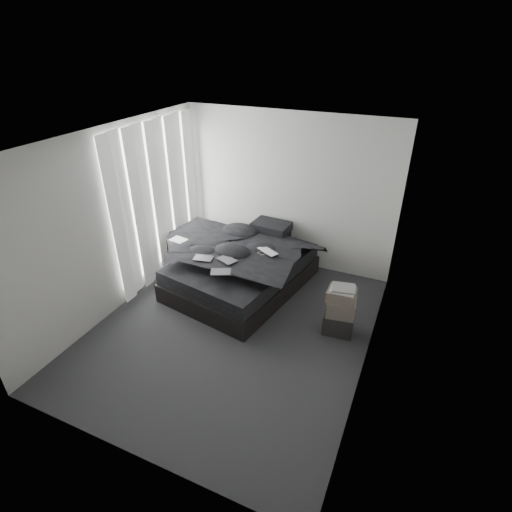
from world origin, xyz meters
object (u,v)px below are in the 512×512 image
at_px(laptop, 265,248).
at_px(side_stand, 181,258).
at_px(box_lower, 339,323).
at_px(bed, 242,278).

height_order(laptop, side_stand, laptop).
bearing_deg(box_lower, laptop, 160.48).
distance_m(laptop, box_lower, 1.52).
bearing_deg(bed, side_stand, -162.76).
xyz_separation_m(laptop, box_lower, (1.29, -0.46, -0.65)).
relative_size(laptop, side_stand, 0.52).
distance_m(bed, box_lower, 1.77).
relative_size(side_stand, box_lower, 1.70).
height_order(bed, box_lower, bed).
bearing_deg(box_lower, bed, 164.27).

